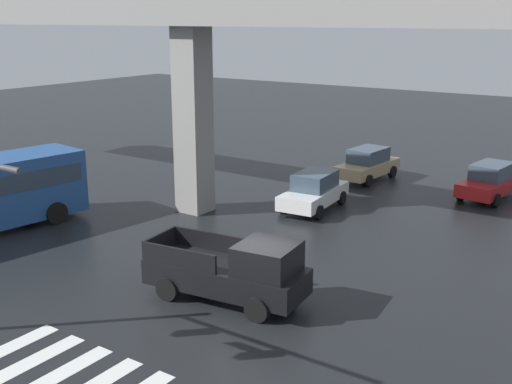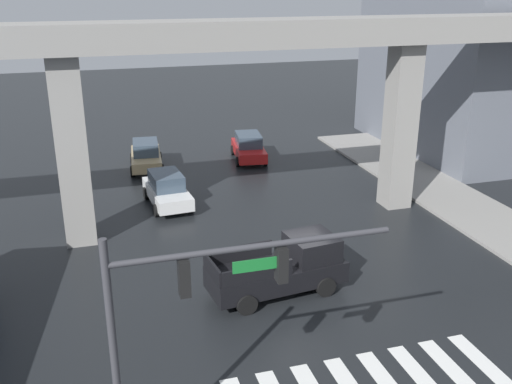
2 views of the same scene
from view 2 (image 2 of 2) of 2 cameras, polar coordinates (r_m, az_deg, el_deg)
The scene contains 9 objects.
ground_plane at distance 22.68m, azimuth 3.92°, elevation -9.10°, with size 120.00×120.00×0.00m, color black.
crosswalk_stripes at distance 18.07m, azimuth 10.95°, elevation -18.05°, with size 8.25×2.80×0.01m.
elevated_overpass at distance 26.13m, azimuth -0.73°, elevation 13.81°, with size 59.60×2.36×9.44m.
sidewalk_east at distance 29.51m, azimuth 23.17°, elevation -3.43°, with size 4.00×36.00×0.15m, color gray.
pickup_truck at distance 21.79m, azimuth 2.76°, elevation -7.43°, with size 5.29×2.53×2.08m.
sedan_red at distance 37.61m, azimuth -0.73°, elevation 4.43°, with size 2.38×4.49×1.72m.
sedan_tan at distance 36.47m, azimuth -10.75°, elevation 3.56°, with size 2.24×4.44×1.72m.
sedan_white at distance 30.33m, azimuth -8.73°, elevation 0.26°, with size 2.23×4.43×1.72m.
traffic_signal_mast at distance 13.00m, azimuth -6.46°, elevation -10.99°, with size 6.49×0.32×6.20m.
Camera 2 is at (-7.09, -18.47, 11.10)m, focal length 40.75 mm.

